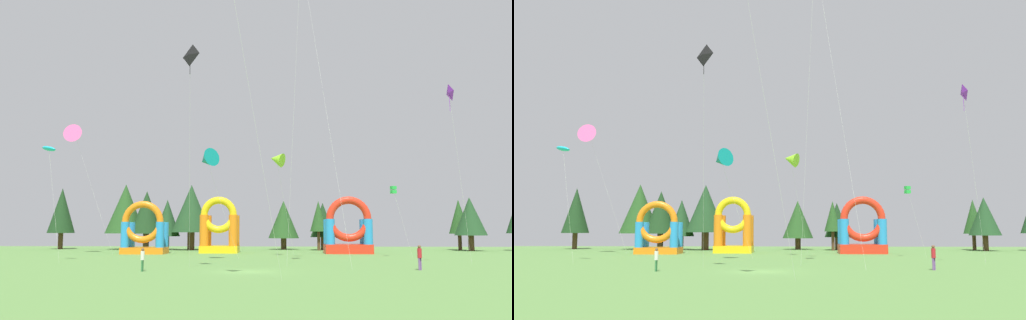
# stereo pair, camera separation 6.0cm
# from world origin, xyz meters

# --- Properties ---
(ground_plane) EXTENTS (120.00, 120.00, 0.00)m
(ground_plane) POSITION_xyz_m (0.00, 0.00, 0.00)
(ground_plane) COLOR #5B8C42
(kite_lime_delta) EXTENTS (3.14, 5.49, 11.90)m
(kite_lime_delta) POSITION_xyz_m (1.92, 21.18, 10.94)
(kite_lime_delta) COLOR #8CD826
(kite_lime_delta) RESTS_ON ground_plane
(kite_purple_diamond) EXTENTS (2.45, 3.24, 15.47)m
(kite_purple_diamond) POSITION_xyz_m (17.23, 7.57, 14.83)
(kite_purple_diamond) COLOR purple
(kite_purple_diamond) RESTS_ON ground_plane
(kite_green_box) EXTENTS (2.34, 1.02, 7.81)m
(kite_green_box) POSITION_xyz_m (14.85, 20.71, 7.38)
(kite_green_box) COLOR green
(kite_green_box) RESTS_ON ground_plane
(kite_teal_delta) EXTENTS (4.40, 4.32, 11.09)m
(kite_teal_delta) POSITION_xyz_m (-4.99, 13.67, 9.99)
(kite_teal_delta) COLOR #0C7F7A
(kite_teal_delta) RESTS_ON ground_plane
(kite_pink_delta) EXTENTS (6.53, 2.65, 16.24)m
(kite_pink_delta) POSITION_xyz_m (-23.76, 27.14, 14.85)
(kite_pink_delta) COLOR #EA599E
(kite_pink_delta) RESTS_ON ground_plane
(kite_cyan_parafoil) EXTENTS (3.01, 1.95, 11.23)m
(kite_cyan_parafoil) POSITION_xyz_m (-19.92, 10.85, 10.75)
(kite_cyan_parafoil) COLOR #19B7CC
(kite_cyan_parafoil) RESTS_ON ground_plane
(kite_black_diamond) EXTENTS (1.31, 6.00, 16.51)m
(kite_black_diamond) POSITION_xyz_m (-4.35, -1.09, 15.80)
(kite_black_diamond) COLOR black
(kite_black_diamond) RESTS_ON ground_plane
(person_midfield) EXTENTS (0.33, 0.33, 1.68)m
(person_midfield) POSITION_xyz_m (-7.71, -0.13, 1.00)
(person_midfield) COLOR #33723F
(person_midfield) RESTS_ON ground_plane
(person_near_camera) EXTENTS (0.45, 0.45, 1.86)m
(person_near_camera) POSITION_xyz_m (12.81, 2.07, 1.11)
(person_near_camera) COLOR #724C8C
(person_near_camera) RESTS_ON ground_plane
(inflatable_blue_arch) EXTENTS (5.44, 3.74, 6.60)m
(inflatable_blue_arch) POSITION_xyz_m (-14.84, 28.18, 2.45)
(inflatable_blue_arch) COLOR orange
(inflatable_blue_arch) RESTS_ON ground_plane
(inflatable_red_slide) EXTENTS (5.94, 4.28, 7.22)m
(inflatable_red_slide) POSITION_xyz_m (10.93, 30.33, 2.57)
(inflatable_red_slide) COLOR red
(inflatable_red_slide) RESTS_ON ground_plane
(inflatable_orange_dome) EXTENTS (4.96, 4.17, 7.29)m
(inflatable_orange_dome) POSITION_xyz_m (-5.68, 31.46, 2.83)
(inflatable_orange_dome) COLOR yellow
(inflatable_orange_dome) RESTS_ON ground_plane
(tree_row_1) EXTENTS (4.23, 4.23, 9.60)m
(tree_row_1) POSITION_xyz_m (-32.41, 44.97, 6.00)
(tree_row_1) COLOR #4C331E
(tree_row_1) RESTS_ON ground_plane
(tree_row_2) EXTENTS (6.18, 6.18, 10.12)m
(tree_row_2) POSITION_xyz_m (-21.98, 44.33, 6.24)
(tree_row_2) COLOR #4C331E
(tree_row_2) RESTS_ON ground_plane
(tree_row_3) EXTENTS (5.03, 5.03, 8.93)m
(tree_row_3) POSITION_xyz_m (-18.32, 43.13, 5.63)
(tree_row_3) COLOR #4C331E
(tree_row_3) RESTS_ON ground_plane
(tree_row_4) EXTENTS (3.96, 3.96, 7.60)m
(tree_row_4) POSITION_xyz_m (-15.09, 43.19, 4.77)
(tree_row_4) COLOR #4C331E
(tree_row_4) RESTS_ON ground_plane
(tree_row_5) EXTENTS (5.91, 5.91, 9.79)m
(tree_row_5) POSITION_xyz_m (-11.13, 41.68, 6.16)
(tree_row_5) COLOR #4C331E
(tree_row_5) RESTS_ON ground_plane
(tree_row_6) EXTENTS (4.75, 4.75, 7.52)m
(tree_row_6) POSITION_xyz_m (2.78, 45.03, 4.59)
(tree_row_6) COLOR #4C331E
(tree_row_6) RESTS_ON ground_plane
(tree_row_7) EXTENTS (2.53, 2.53, 7.27)m
(tree_row_7) POSITION_xyz_m (7.92, 41.05, 4.95)
(tree_row_7) COLOR #4C331E
(tree_row_7) RESTS_ON ground_plane
(tree_row_8) EXTENTS (3.81, 3.81, 7.07)m
(tree_row_8) POSITION_xyz_m (8.71, 43.17, 4.45)
(tree_row_8) COLOR #4C331E
(tree_row_8) RESTS_ON ground_plane
(tree_row_9) EXTENTS (3.02, 3.02, 7.56)m
(tree_row_9) POSITION_xyz_m (29.18, 43.57, 4.94)
(tree_row_9) COLOR #4C331E
(tree_row_9) RESTS_ON ground_plane
(tree_row_10) EXTENTS (4.54, 4.54, 7.71)m
(tree_row_10) POSITION_xyz_m (29.68, 40.20, 4.91)
(tree_row_10) COLOR #4C331E
(tree_row_10) RESTS_ON ground_plane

